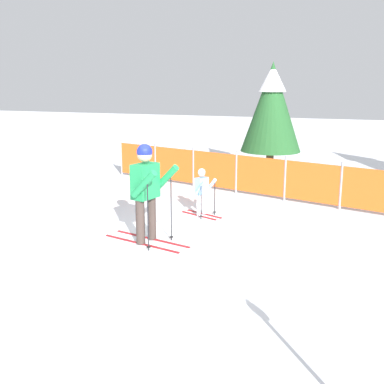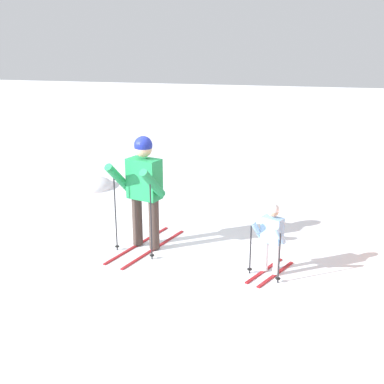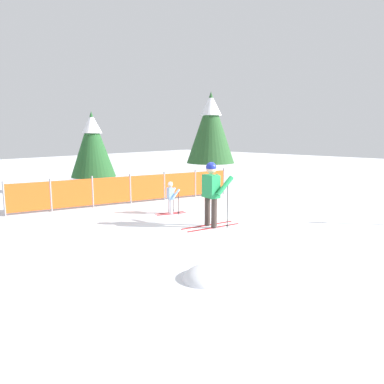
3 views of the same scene
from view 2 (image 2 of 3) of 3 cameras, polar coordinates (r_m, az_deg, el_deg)
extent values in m
plane|color=white|center=(7.46, -8.12, -7.15)|extent=(60.00, 60.00, 0.00)
cube|color=maroon|center=(7.53, -4.45, -6.70)|extent=(1.62, 0.47, 0.02)
cube|color=maroon|center=(7.70, -6.40, -6.20)|extent=(1.62, 0.47, 0.02)
cylinder|color=#3F332D|center=(7.37, -4.52, -3.83)|extent=(0.16, 0.16, 0.79)
cylinder|color=#3F332D|center=(7.54, -6.50, -3.39)|extent=(0.16, 0.16, 0.79)
cube|color=#1E8C4C|center=(7.24, -5.68, 1.57)|extent=(0.40, 0.55, 0.61)
cylinder|color=#1E8C4C|center=(6.88, -4.70, 1.00)|extent=(0.55, 0.26, 0.53)
cylinder|color=#1E8C4C|center=(7.24, -8.70, 1.67)|extent=(0.55, 0.26, 0.53)
sphere|color=#D8AD8C|center=(7.13, -5.79, 5.16)|extent=(0.26, 0.26, 0.26)
sphere|color=navy|center=(7.12, -5.80, 5.52)|extent=(0.28, 0.28, 0.28)
cylinder|color=black|center=(6.97, -4.88, -3.37)|extent=(0.02, 0.02, 1.22)
cylinder|color=black|center=(7.18, -4.77, -7.49)|extent=(0.07, 0.07, 0.01)
cylinder|color=black|center=(7.34, -9.06, -2.44)|extent=(0.02, 0.02, 1.22)
cylinder|color=black|center=(7.54, -8.86, -6.39)|extent=(0.07, 0.07, 0.01)
cube|color=maroon|center=(6.82, 9.89, -9.58)|extent=(0.89, 0.42, 0.02)
cube|color=maroon|center=(6.90, 8.56, -9.19)|extent=(0.89, 0.42, 0.02)
cylinder|color=silver|center=(6.72, 9.99, -7.78)|extent=(0.09, 0.09, 0.45)
cylinder|color=silver|center=(6.80, 8.65, -7.41)|extent=(0.09, 0.09, 0.45)
cube|color=#8CBFF2|center=(6.60, 9.49, -4.43)|extent=(0.26, 0.32, 0.35)
cylinder|color=#8CBFF2|center=(6.43, 10.36, -5.08)|extent=(0.29, 0.18, 0.32)
cylinder|color=#8CBFF2|center=(6.59, 7.67, -4.39)|extent=(0.29, 0.18, 0.32)
sphere|color=#D8AD8C|center=(6.51, 9.60, -2.26)|extent=(0.15, 0.15, 0.15)
sphere|color=white|center=(6.50, 9.61, -2.04)|extent=(0.16, 0.16, 0.16)
cylinder|color=black|center=(6.48, 10.28, -7.77)|extent=(0.02, 0.02, 0.70)
cylinder|color=black|center=(6.60, 10.15, -10.06)|extent=(0.07, 0.07, 0.01)
cylinder|color=black|center=(6.67, 6.94, -6.84)|extent=(0.02, 0.02, 0.70)
cylinder|color=black|center=(6.80, 6.85, -9.08)|extent=(0.07, 0.07, 0.01)
ellipsoid|color=white|center=(10.86, -11.82, 0.55)|extent=(1.09, 0.93, 0.44)
camera|label=1|loc=(10.39, -58.82, 7.81)|focal=45.00mm
camera|label=3|loc=(16.64, -17.58, 14.86)|focal=35.00mm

